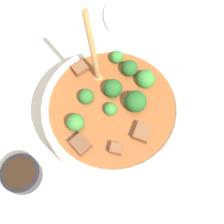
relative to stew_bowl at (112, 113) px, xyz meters
name	(u,v)px	position (x,y,z in m)	size (l,w,h in m)	color
ground_plane	(112,123)	(0.00, 0.00, -0.06)	(4.00, 4.00, 0.00)	silver
stew_bowl	(112,113)	(0.00, 0.00, 0.00)	(0.29, 0.29, 0.26)	white
condiment_bowl	(21,174)	(0.14, 0.18, -0.04)	(0.08, 0.08, 0.04)	black
empty_plate	(138,15)	(0.04, -0.31, -0.05)	(0.18, 0.18, 0.02)	white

